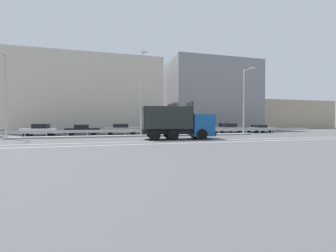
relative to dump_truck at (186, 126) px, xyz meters
The scene contains 20 objects.
ground_plane 4.23m from the dump_truck, 152.08° to the left, with size 320.00×320.00×0.00m, color #4C4C4F.
lane_strip_0 2.34m from the dump_truck, 117.80° to the right, with size 50.70×0.16×0.01m, color silver.
lane_strip_1 4.22m from the dump_truck, 103.08° to the right, with size 50.70×0.16×0.01m, color silver.
median_island 5.91m from the dump_truck, 128.00° to the left, with size 27.88×1.10×0.18m, color gray.
median_guardrail 6.91m from the dump_truck, 121.22° to the left, with size 50.70×0.09×0.78m.
dump_truck is the anchor object (origin of this frame).
median_road_sign 5.40m from the dump_truck, 57.65° to the left, with size 0.79×0.16×2.31m.
street_lamp_0 18.18m from the dump_truck, 165.86° to the left, with size 0.71×2.47×8.33m.
street_lamp_1 7.03m from the dump_truck, 130.63° to the left, with size 0.70×2.31×9.34m.
street_lamp_2 11.18m from the dump_truck, 24.41° to the left, with size 0.70×2.08×8.51m.
parked_car_1 17.68m from the dump_truck, 150.30° to the left, with size 3.97×1.96×1.45m.
parked_car_2 13.42m from the dump_truck, 142.02° to the left, with size 4.10×2.16×1.35m.
parked_car_3 10.42m from the dump_truck, 123.95° to the left, with size 4.59×1.93×1.42m.
parked_car_4 8.59m from the dump_truck, 93.58° to the left, with size 4.23×1.96×1.43m.
parked_car_5 9.74m from the dump_truck, 66.05° to the left, with size 3.85×1.84×1.42m.
parked_car_6 13.15m from the dump_truck, 42.07° to the left, with size 4.97×2.22×1.43m.
parked_car_7 17.03m from the dump_truck, 28.56° to the left, with size 3.94×2.12×1.20m.
background_building_0 21.42m from the dump_truck, 118.95° to the left, with size 22.36×10.00×11.89m, color beige.
background_building_1 22.76m from the dump_truck, 57.18° to the left, with size 16.66×9.83×13.08m, color gray.
background_building_2 42.56m from the dump_truck, 34.27° to the left, with size 19.91×8.18×6.52m, color tan.
Camera 1 is at (-4.20, -23.07, 1.84)m, focal length 24.00 mm.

